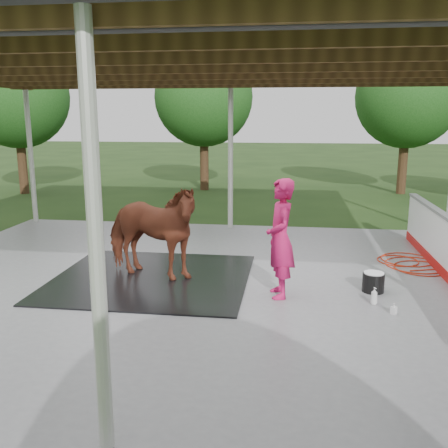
# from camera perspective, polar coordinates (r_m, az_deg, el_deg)

# --- Properties ---
(ground) EXTENTS (100.00, 100.00, 0.00)m
(ground) POSITION_cam_1_polar(r_m,az_deg,el_deg) (9.29, -2.84, -6.98)
(ground) COLOR #1E3814
(concrete_slab) EXTENTS (12.00, 10.00, 0.05)m
(concrete_slab) POSITION_cam_1_polar(r_m,az_deg,el_deg) (9.28, -2.84, -6.84)
(concrete_slab) COLOR slate
(concrete_slab) RESTS_ON ground
(pavilion_structure) EXTENTS (12.60, 10.60, 4.05)m
(pavilion_structure) POSITION_cam_1_polar(r_m,az_deg,el_deg) (8.82, -3.13, 18.14)
(pavilion_structure) COLOR beige
(pavilion_structure) RESTS_ON ground
(tree_belt) EXTENTS (28.00, 28.00, 5.80)m
(tree_belt) POSITION_cam_1_polar(r_m,az_deg,el_deg) (9.64, -0.24, 16.59)
(tree_belt) COLOR #382314
(tree_belt) RESTS_ON ground
(rubber_mat) EXTENTS (3.63, 3.40, 0.03)m
(rubber_mat) POSITION_cam_1_polar(r_m,az_deg,el_deg) (9.58, -8.27, -6.10)
(rubber_mat) COLOR black
(rubber_mat) RESTS_ON concrete_slab
(horse) EXTENTS (2.30, 1.53, 1.79)m
(horse) POSITION_cam_1_polar(r_m,az_deg,el_deg) (9.33, -8.44, -0.81)
(horse) COLOR brown
(horse) RESTS_ON rubber_mat
(handler) EXTENTS (0.63, 0.82, 2.01)m
(handler) POSITION_cam_1_polar(r_m,az_deg,el_deg) (8.37, 6.45, -1.66)
(handler) COLOR #C41455
(handler) RESTS_ON concrete_slab
(wash_bucket) EXTENTS (0.38, 0.38, 0.35)m
(wash_bucket) POSITION_cam_1_polar(r_m,az_deg,el_deg) (9.13, 16.70, -6.35)
(wash_bucket) COLOR black
(wash_bucket) RESTS_ON concrete_slab
(soap_bottle_a) EXTENTS (0.14, 0.14, 0.29)m
(soap_bottle_a) POSITION_cam_1_polar(r_m,az_deg,el_deg) (8.56, 16.78, -7.87)
(soap_bottle_a) COLOR silver
(soap_bottle_a) RESTS_ON concrete_slab
(soap_bottle_b) EXTENTS (0.11, 0.11, 0.17)m
(soap_bottle_b) POSITION_cam_1_polar(r_m,az_deg,el_deg) (8.27, 18.84, -9.13)
(soap_bottle_b) COLOR #338CD8
(soap_bottle_b) RESTS_ON concrete_slab
(hose_coil) EXTENTS (1.97, 1.68, 0.02)m
(hose_coil) POSITION_cam_1_polar(r_m,az_deg,el_deg) (11.08, 20.67, -4.25)
(hose_coil) COLOR #B6260D
(hose_coil) RESTS_ON concrete_slab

